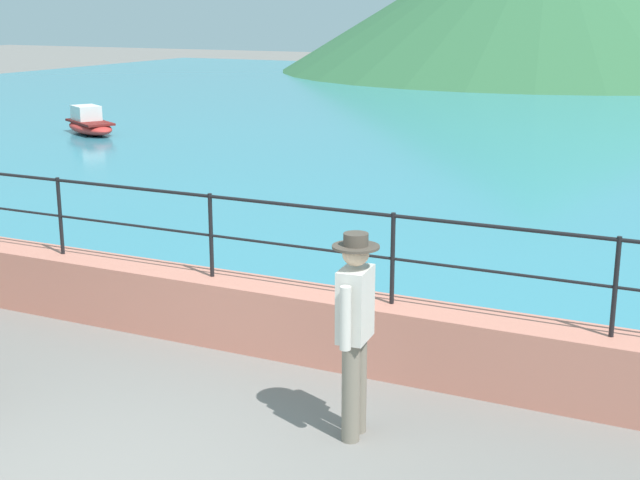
% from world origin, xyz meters
% --- Properties ---
extents(promenade_wall, '(20.00, 0.56, 0.70)m').
position_xyz_m(promenade_wall, '(0.00, 3.20, 0.35)').
color(promenade_wall, tan).
rests_on(promenade_wall, ground).
extents(railing, '(18.44, 0.04, 0.90)m').
position_xyz_m(railing, '(0.00, 3.20, 1.33)').
color(railing, black).
rests_on(railing, promenade_wall).
extents(lake_water, '(64.00, 44.32, 0.06)m').
position_xyz_m(lake_water, '(0.00, 25.84, 0.03)').
color(lake_water, teal).
rests_on(lake_water, ground).
extents(person_walking, '(0.38, 0.57, 1.75)m').
position_xyz_m(person_walking, '(1.25, 1.79, 0.98)').
color(person_walking, slate).
rests_on(person_walking, ground).
extents(boat_1, '(2.44, 1.92, 0.76)m').
position_xyz_m(boat_1, '(-12.56, 14.94, 0.33)').
color(boat_1, red).
rests_on(boat_1, lake_water).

